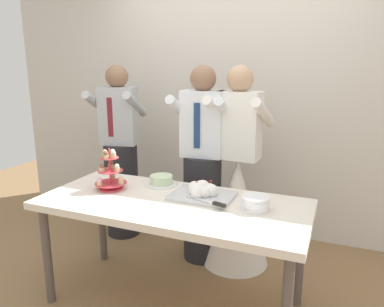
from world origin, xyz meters
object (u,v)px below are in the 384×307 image
object	(u,v)px
person_guest	(121,162)
plate_stack	(255,203)
cupcake_stand	(110,173)
person_groom	(202,176)
round_cake	(161,181)
person_bride	(237,198)
main_cake_tray	(202,192)
dessert_table	(172,211)

from	to	relation	value
person_guest	plate_stack	bearing A→B (deg)	-27.15
cupcake_stand	person_groom	bearing A→B (deg)	53.61
round_cake	person_bride	world-z (taller)	person_bride
cupcake_stand	main_cake_tray	size ratio (longest dim) A/B	0.71
round_cake	person_guest	world-z (taller)	person_guest
dessert_table	plate_stack	xyz separation A→B (m)	(0.55, 0.06, 0.12)
dessert_table	person_bride	xyz separation A→B (m)	(0.25, 0.72, -0.12)
plate_stack	round_cake	xyz separation A→B (m)	(-0.77, 0.21, -0.01)
plate_stack	dessert_table	bearing A→B (deg)	-173.24
person_bride	person_guest	xyz separation A→B (m)	(-1.19, 0.11, 0.16)
main_cake_tray	cupcake_stand	bearing A→B (deg)	-172.79
person_bride	main_cake_tray	bearing A→B (deg)	-98.14
round_cake	person_groom	size ratio (longest dim) A/B	0.14
main_cake_tray	person_groom	size ratio (longest dim) A/B	0.26
cupcake_stand	person_guest	distance (m)	0.90
round_cake	main_cake_tray	bearing A→B (deg)	-20.10
person_groom	person_guest	bearing A→B (deg)	171.05
plate_stack	person_groom	size ratio (longest dim) A/B	0.11
cupcake_stand	person_bride	size ratio (longest dim) A/B	0.18
main_cake_tray	person_bride	xyz separation A→B (m)	(0.08, 0.59, -0.23)
person_groom	main_cake_tray	bearing A→B (deg)	-69.31
person_bride	person_guest	distance (m)	1.21
cupcake_stand	main_cake_tray	distance (m)	0.69
dessert_table	main_cake_tray	xyz separation A→B (m)	(0.16, 0.13, 0.12)
dessert_table	round_cake	distance (m)	0.37
dessert_table	person_groom	distance (m)	0.69
dessert_table	cupcake_stand	distance (m)	0.56
person_bride	cupcake_stand	bearing A→B (deg)	-138.64
cupcake_stand	person_guest	size ratio (longest dim) A/B	0.18
dessert_table	person_guest	world-z (taller)	person_guest
round_cake	cupcake_stand	bearing A→B (deg)	-142.56
round_cake	plate_stack	bearing A→B (deg)	-15.35
main_cake_tray	person_groom	xyz separation A→B (m)	(-0.21, 0.55, -0.07)
plate_stack	person_guest	bearing A→B (deg)	152.85
dessert_table	person_guest	xyz separation A→B (m)	(-0.95, 0.83, 0.05)
dessert_table	main_cake_tray	bearing A→B (deg)	39.44
cupcake_stand	main_cake_tray	world-z (taller)	cupcake_stand
cupcake_stand	plate_stack	bearing A→B (deg)	0.87
main_cake_tray	plate_stack	bearing A→B (deg)	-10.36
person_groom	plate_stack	bearing A→B (deg)	-46.48
main_cake_tray	person_guest	bearing A→B (deg)	147.91
person_bride	person_guest	size ratio (longest dim) A/B	1.00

